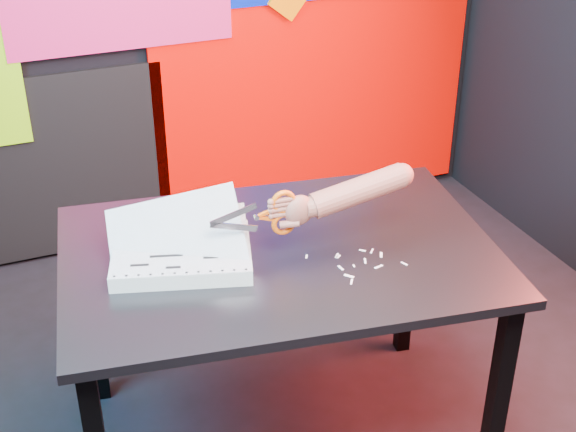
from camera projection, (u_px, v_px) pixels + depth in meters
name	position (u px, v px, depth m)	size (l,w,h in m)	color
room	(321.00, 47.00, 2.10)	(3.01, 3.01, 2.71)	black
backdrop	(194.00, 39.00, 3.49)	(2.88, 0.05, 2.08)	#E90600
work_table	(279.00, 274.00, 2.40)	(1.38, 1.02, 0.75)	black
printout_stack	(182.00, 254.00, 2.29)	(0.46, 0.39, 0.21)	beige
scissors	(278.00, 214.00, 2.26)	(0.25, 0.03, 0.14)	#B3B3BA
hand_forearm	(348.00, 194.00, 2.30)	(0.43, 0.09, 0.15)	brown
paper_clippings	(358.00, 263.00, 2.29)	(0.26, 0.19, 0.00)	silver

